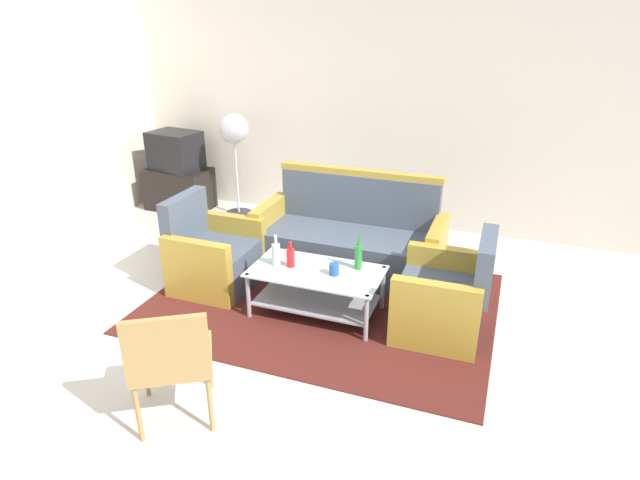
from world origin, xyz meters
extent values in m
plane|color=beige|center=(0.00, 0.00, 0.00)|extent=(14.00, 14.00, 0.00)
cube|color=silver|center=(0.00, 3.06, 1.40)|extent=(6.52, 0.12, 2.80)
cube|color=#511E19|center=(-0.01, 0.89, 0.01)|extent=(2.95, 2.18, 0.01)
cube|color=#4C5666|center=(0.03, 1.53, 0.22)|extent=(1.60, 0.70, 0.42)
cube|color=#4C5666|center=(0.03, 1.85, 0.67)|extent=(1.60, 0.14, 0.48)
cube|color=#B79333|center=(0.87, 1.52, 0.32)|extent=(0.12, 0.70, 0.62)
cube|color=#B79333|center=(-0.81, 1.53, 0.32)|extent=(0.12, 0.70, 0.62)
cube|color=#B79333|center=(0.03, 1.85, 0.94)|extent=(1.64, 0.10, 0.06)
cube|color=#4C5666|center=(-1.04, 0.85, 0.21)|extent=(0.66, 0.61, 0.40)
cube|color=#4C5666|center=(-1.35, 0.85, 0.64)|extent=(0.12, 0.60, 0.45)
cube|color=#B79333|center=(-1.03, 1.18, 0.30)|extent=(0.66, 0.11, 0.58)
cube|color=#B79333|center=(-1.04, 0.52, 0.30)|extent=(0.66, 0.11, 0.58)
cube|color=#4C5666|center=(1.02, 0.80, 0.21)|extent=(0.67, 0.61, 0.40)
cube|color=#4C5666|center=(1.33, 0.80, 0.64)|extent=(0.13, 0.60, 0.45)
cube|color=#B79333|center=(1.02, 0.47, 0.30)|extent=(0.66, 0.11, 0.58)
cube|color=#B79333|center=(1.01, 1.13, 0.30)|extent=(0.66, 0.11, 0.58)
cube|color=silver|center=(0.01, 0.70, 0.40)|extent=(1.10, 0.60, 0.02)
cube|color=#9E9EA5|center=(0.01, 0.70, 0.13)|extent=(1.00, 0.52, 0.02)
cylinder|color=#9E9EA5|center=(-0.50, 0.96, 0.21)|extent=(0.04, 0.04, 0.40)
cylinder|color=#9E9EA5|center=(0.52, 0.96, 0.21)|extent=(0.04, 0.04, 0.40)
cylinder|color=#9E9EA5|center=(-0.50, 0.44, 0.21)|extent=(0.04, 0.04, 0.40)
cylinder|color=#9E9EA5|center=(0.52, 0.44, 0.21)|extent=(0.04, 0.04, 0.40)
cylinder|color=silver|center=(-0.35, 0.68, 0.50)|extent=(0.07, 0.07, 0.19)
cylinder|color=silver|center=(-0.35, 0.68, 0.64)|extent=(0.03, 0.03, 0.08)
cylinder|color=red|center=(-0.22, 0.70, 0.49)|extent=(0.07, 0.07, 0.16)
cylinder|color=red|center=(-0.22, 0.70, 0.60)|extent=(0.03, 0.03, 0.07)
cylinder|color=#2D8C38|center=(0.32, 0.85, 0.51)|extent=(0.06, 0.06, 0.21)
cylinder|color=#2D8C38|center=(0.32, 0.85, 0.66)|extent=(0.02, 0.02, 0.09)
cylinder|color=#2659A5|center=(0.17, 0.68, 0.46)|extent=(0.08, 0.08, 0.10)
cube|color=black|center=(-2.59, 2.55, 0.26)|extent=(0.80, 0.50, 0.52)
cube|color=black|center=(-2.59, 2.55, 0.76)|extent=(0.66, 0.52, 0.48)
cube|color=black|center=(-2.56, 2.77, 0.76)|extent=(0.51, 0.08, 0.36)
cylinder|color=#2D2D33|center=(-1.77, 2.60, 0.01)|extent=(0.32, 0.32, 0.03)
cylinder|color=#B2B2B7|center=(-1.77, 2.60, 0.51)|extent=(0.03, 0.03, 0.95)
sphere|color=#B2B2B7|center=(-1.77, 2.60, 1.09)|extent=(0.36, 0.36, 0.36)
cube|color=#AD844C|center=(-0.39, -0.76, 0.42)|extent=(0.66, 0.66, 0.04)
cube|color=#AD844C|center=(-0.28, -0.94, 0.64)|extent=(0.43, 0.29, 0.40)
cylinder|color=#AD844C|center=(-0.68, -0.69, 0.21)|extent=(0.03, 0.03, 0.42)
cylinder|color=#AD844C|center=(-0.33, -0.47, 0.21)|extent=(0.03, 0.03, 0.42)
cylinder|color=#AD844C|center=(-0.46, -1.04, 0.21)|extent=(0.03, 0.03, 0.42)
cylinder|color=#AD844C|center=(-0.11, -0.82, 0.21)|extent=(0.03, 0.03, 0.42)
camera|label=1|loc=(1.42, -3.00, 2.41)|focal=29.97mm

